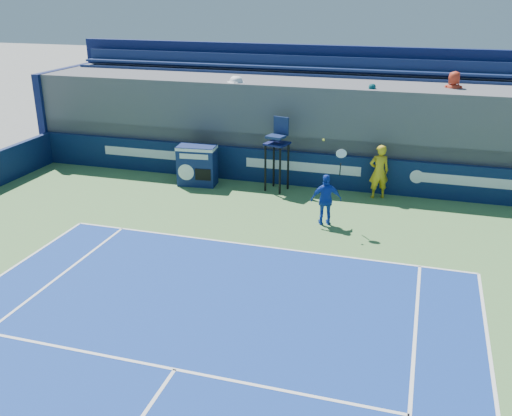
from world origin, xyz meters
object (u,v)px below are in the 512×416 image
(umpire_chair, at_px, (278,146))
(match_clock, at_px, (197,164))
(tennis_player, at_px, (326,199))
(ball_person, at_px, (379,172))

(umpire_chair, bearing_deg, match_clock, -174.52)
(match_clock, relative_size, umpire_chair, 0.56)
(match_clock, height_order, tennis_player, tennis_player)
(tennis_player, bearing_deg, match_clock, 155.21)
(umpire_chair, height_order, tennis_player, tennis_player)
(ball_person, relative_size, match_clock, 1.27)
(umpire_chair, bearing_deg, tennis_player, -50.15)
(ball_person, bearing_deg, match_clock, -18.13)
(tennis_player, bearing_deg, umpire_chair, 129.85)
(ball_person, height_order, tennis_player, tennis_player)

